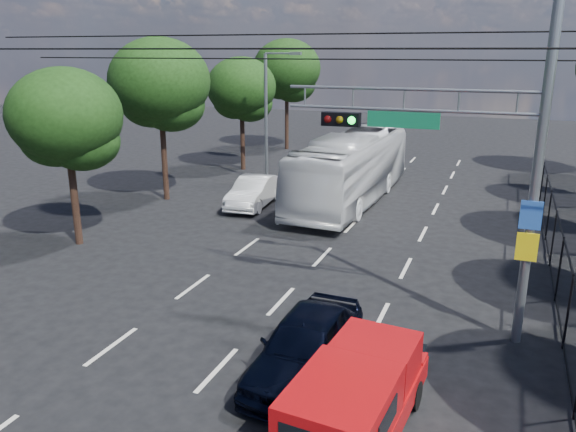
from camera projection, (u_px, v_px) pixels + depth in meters
The scene contains 13 objects.
lane_markings at pixel (338, 240), 22.03m from camera, with size 6.12×38.00×0.01m.
signal_mast at pixel (486, 134), 13.34m from camera, with size 6.43×0.39×9.50m.
streetlight_left at pixel (269, 112), 30.26m from camera, with size 2.09×0.22×7.08m.
utility_wires at pixel (291, 48), 15.36m from camera, with size 22.00×5.04×0.74m.
fence_right at pixel (557, 255), 17.47m from camera, with size 0.06×34.03×2.00m.
tree_left_b at pixel (67, 124), 20.37m from camera, with size 4.08×4.08×6.63m.
tree_left_c at pixel (161, 89), 26.60m from camera, with size 4.80×4.80×7.80m.
tree_left_d at pixel (242, 92), 33.80m from camera, with size 4.20×4.20×6.83m.
tree_left_e at pixel (287, 73), 40.79m from camera, with size 4.92×4.92×7.99m.
red_pickup at pixel (357, 397), 10.53m from camera, with size 2.04×4.72×1.71m.
navy_hatchback at pixel (306, 345), 12.70m from camera, with size 1.79×4.44×1.51m, color black.
white_bus at pixel (351, 168), 27.24m from camera, with size 2.78×11.87×3.31m, color silver.
white_van at pixel (254, 192), 26.63m from camera, with size 1.50×4.29×1.41m, color silver.
Camera 1 is at (5.73, -6.15, 7.17)m, focal length 35.00 mm.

